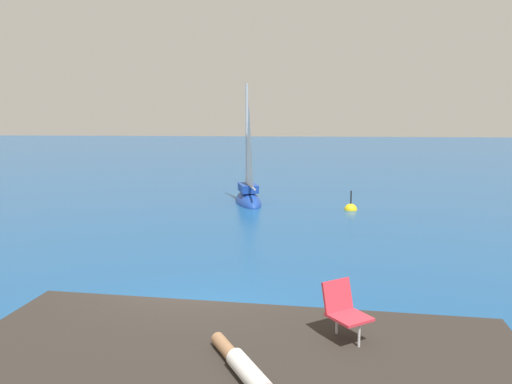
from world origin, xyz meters
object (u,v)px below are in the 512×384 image
sailboat_near (248,196)px  marker_buoy (351,210)px  person_sunbather (245,369)px  beach_chair (344,308)px

sailboat_near → marker_buoy: sailboat_near is taller
marker_buoy → person_sunbather: bearing=-100.0°
person_sunbather → beach_chair: beach_chair is taller
sailboat_near → person_sunbather: sailboat_near is taller
person_sunbather → beach_chair: 1.78m
sailboat_near → beach_chair: size_ratio=7.57×
marker_buoy → sailboat_near: bearing=164.9°
sailboat_near → person_sunbather: size_ratio=3.80×
sailboat_near → marker_buoy: (4.61, -1.24, -0.32)m
person_sunbather → marker_buoy: person_sunbather is taller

